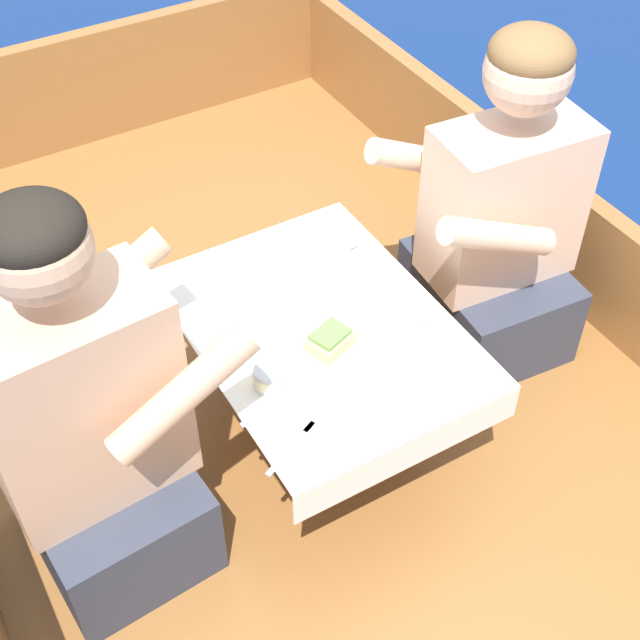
# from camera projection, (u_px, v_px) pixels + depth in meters

# --- Properties ---
(ground_plane) EXTENTS (60.00, 60.00, 0.00)m
(ground_plane) POSITION_uv_depth(u_px,v_px,m) (302.00, 469.00, 2.75)
(ground_plane) COLOR navy
(boat_deck) EXTENTS (1.94, 3.17, 0.34)m
(boat_deck) POSITION_uv_depth(u_px,v_px,m) (301.00, 435.00, 2.63)
(boat_deck) COLOR brown
(boat_deck) RESTS_ON ground_plane
(gunwale_starboard) EXTENTS (0.06, 3.17, 0.37)m
(gunwale_starboard) POSITION_uv_depth(u_px,v_px,m) (567.00, 239.00, 2.72)
(gunwale_starboard) COLOR #936033
(gunwale_starboard) RESTS_ON boat_deck
(bow_coaming) EXTENTS (1.82, 0.06, 0.42)m
(bow_coaming) POSITION_uv_depth(u_px,v_px,m) (94.00, 85.00, 3.31)
(bow_coaming) COLOR #936033
(bow_coaming) RESTS_ON boat_deck
(cockpit_table) EXTENTS (0.60, 0.80, 0.38)m
(cockpit_table) POSITION_uv_depth(u_px,v_px,m) (320.00, 338.00, 2.20)
(cockpit_table) COLOR #B2B2B7
(cockpit_table) RESTS_ON boat_deck
(person_port) EXTENTS (0.55, 0.47, 1.03)m
(person_port) POSITION_uv_depth(u_px,v_px,m) (91.00, 431.00, 1.90)
(person_port) COLOR #333847
(person_port) RESTS_ON boat_deck
(person_starboard) EXTENTS (0.55, 0.47, 0.98)m
(person_starboard) POSITION_uv_depth(u_px,v_px,m) (498.00, 228.00, 2.41)
(person_starboard) COLOR #333847
(person_starboard) RESTS_ON boat_deck
(plate_sandwich) EXTENTS (0.22, 0.22, 0.01)m
(plate_sandwich) POSITION_uv_depth(u_px,v_px,m) (330.00, 348.00, 2.11)
(plate_sandwich) COLOR white
(plate_sandwich) RESTS_ON cockpit_table
(plate_bread) EXTENTS (0.19, 0.19, 0.01)m
(plate_bread) POSITION_uv_depth(u_px,v_px,m) (237.00, 275.00, 2.29)
(plate_bread) COLOR white
(plate_bread) RESTS_ON cockpit_table
(sandwich) EXTENTS (0.13, 0.11, 0.05)m
(sandwich) POSITION_uv_depth(u_px,v_px,m) (330.00, 340.00, 2.09)
(sandwich) COLOR tan
(sandwich) RESTS_ON plate_sandwich
(bowl_port_near) EXTENTS (0.12, 0.12, 0.04)m
(bowl_port_near) POSITION_uv_depth(u_px,v_px,m) (304.00, 283.00, 2.25)
(bowl_port_near) COLOR white
(bowl_port_near) RESTS_ON cockpit_table
(bowl_starboard_near) EXTENTS (0.12, 0.12, 0.04)m
(bowl_starboard_near) POSITION_uv_depth(u_px,v_px,m) (425.00, 375.00, 2.03)
(bowl_starboard_near) COLOR white
(bowl_starboard_near) RESTS_ON cockpit_table
(bowl_center_far) EXTENTS (0.12, 0.12, 0.04)m
(bowl_center_far) POSITION_uv_depth(u_px,v_px,m) (383.00, 280.00, 2.25)
(bowl_center_far) COLOR white
(bowl_center_far) RESTS_ON cockpit_table
(coffee_cup_port) EXTENTS (0.11, 0.08, 0.06)m
(coffee_cup_port) POSITION_uv_depth(u_px,v_px,m) (407.00, 325.00, 2.13)
(coffee_cup_port) COLOR white
(coffee_cup_port) RESTS_ON cockpit_table
(coffee_cup_starboard) EXTENTS (0.09, 0.06, 0.06)m
(coffee_cup_starboard) POSITION_uv_depth(u_px,v_px,m) (340.00, 247.00, 2.33)
(coffee_cup_starboard) COLOR white
(coffee_cup_starboard) RESTS_ON cockpit_table
(tin_can) EXTENTS (0.07, 0.07, 0.05)m
(tin_can) POSITION_uv_depth(u_px,v_px,m) (267.00, 378.00, 2.01)
(tin_can) COLOR silver
(tin_can) RESTS_ON cockpit_table
(utensil_spoon_port) EXTENTS (0.14, 0.12, 0.01)m
(utensil_spoon_port) POSITION_uv_depth(u_px,v_px,m) (283.00, 246.00, 2.38)
(utensil_spoon_port) COLOR silver
(utensil_spoon_port) RESTS_ON cockpit_table
(utensil_knife_starboard) EXTENTS (0.17, 0.02, 0.00)m
(utensil_knife_starboard) POSITION_uv_depth(u_px,v_px,m) (275.00, 410.00, 1.98)
(utensil_knife_starboard) COLOR silver
(utensil_knife_starboard) RESTS_ON cockpit_table
(utensil_spoon_center) EXTENTS (0.17, 0.06, 0.01)m
(utensil_spoon_center) POSITION_uv_depth(u_px,v_px,m) (365.00, 401.00, 2.00)
(utensil_spoon_center) COLOR silver
(utensil_spoon_center) RESTS_ON cockpit_table
(utensil_fork_port) EXTENTS (0.16, 0.09, 0.00)m
(utensil_fork_port) POSITION_uv_depth(u_px,v_px,m) (296.00, 443.00, 1.91)
(utensil_fork_port) COLOR silver
(utensil_fork_port) RESTS_ON cockpit_table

